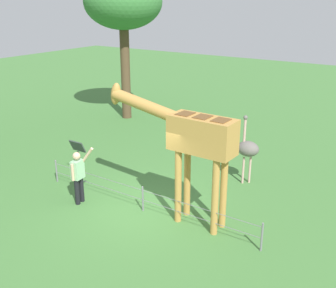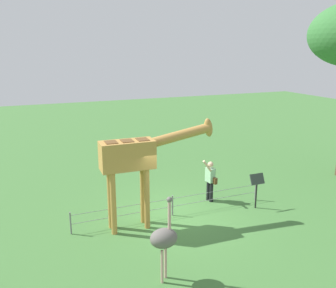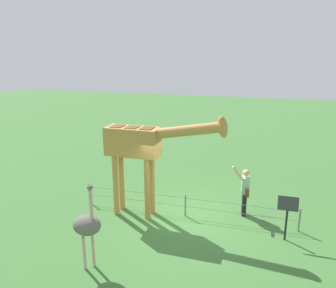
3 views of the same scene
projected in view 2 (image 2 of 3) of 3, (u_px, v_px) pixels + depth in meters
ground_plane at (174, 217)px, 12.67m from camera, size 60.00×60.00×0.00m
giraffe at (137, 159)px, 11.46m from camera, size 3.86×0.74×3.49m
visitor at (210, 179)px, 13.82m from camera, size 0.60×0.58×1.74m
ostrich at (164, 238)px, 8.93m from camera, size 0.70×0.56×2.25m
info_sign at (257, 184)px, 13.19m from camera, size 0.56×0.21×1.32m
wire_fence at (172, 205)px, 12.72m from camera, size 7.05×0.05×0.75m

